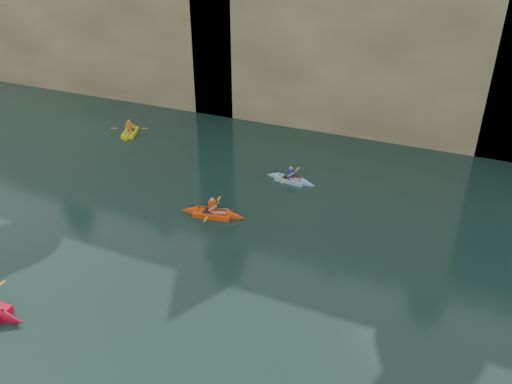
% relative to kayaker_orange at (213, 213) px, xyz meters
% --- Properties ---
extents(ground, '(160.00, 160.00, 0.00)m').
position_rel_kayaker_orange_xyz_m(ground, '(1.76, -8.98, -0.15)').
color(ground, black).
rests_on(ground, ground).
extents(cliff, '(70.00, 16.00, 12.00)m').
position_rel_kayaker_orange_xyz_m(cliff, '(1.76, 21.02, 5.85)').
color(cliff, tan).
rests_on(cliff, ground).
extents(cliff_slab_west, '(26.00, 2.40, 10.56)m').
position_rel_kayaker_orange_xyz_m(cliff_slab_west, '(-18.24, 13.62, 5.13)').
color(cliff_slab_west, tan).
rests_on(cliff_slab_west, ground).
extents(cliff_slab_center, '(24.00, 2.40, 11.40)m').
position_rel_kayaker_orange_xyz_m(cliff_slab_center, '(3.76, 13.62, 5.55)').
color(cliff_slab_center, tan).
rests_on(cliff_slab_center, ground).
extents(sea_cave_west, '(4.50, 1.00, 4.00)m').
position_rel_kayaker_orange_xyz_m(sea_cave_west, '(-16.24, 12.97, 1.85)').
color(sea_cave_west, black).
rests_on(sea_cave_west, ground).
extents(sea_cave_center, '(3.50, 1.00, 3.20)m').
position_rel_kayaker_orange_xyz_m(sea_cave_center, '(-2.24, 12.97, 1.45)').
color(sea_cave_center, black).
rests_on(sea_cave_center, ground).
extents(sea_cave_east, '(5.00, 1.00, 4.50)m').
position_rel_kayaker_orange_xyz_m(sea_cave_east, '(11.76, 12.97, 2.10)').
color(sea_cave_east, black).
rests_on(sea_cave_east, ground).
extents(kayaker_orange, '(3.25, 2.36, 1.21)m').
position_rel_kayaker_orange_xyz_m(kayaker_orange, '(0.00, 0.00, 0.00)').
color(kayaker_orange, '#DD450D').
rests_on(kayaker_orange, ground).
extents(kayaker_yellow, '(2.26, 3.05, 1.23)m').
position_rel_kayaker_orange_xyz_m(kayaker_yellow, '(-9.92, 6.88, 0.00)').
color(kayaker_yellow, yellow).
rests_on(kayaker_yellow, ground).
extents(kayaker_ltblue_mid, '(2.92, 2.18, 1.09)m').
position_rel_kayaker_orange_xyz_m(kayaker_ltblue_mid, '(2.05, 4.85, -0.01)').
color(kayaker_ltblue_mid, '#80BFD6').
rests_on(kayaker_ltblue_mid, ground).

